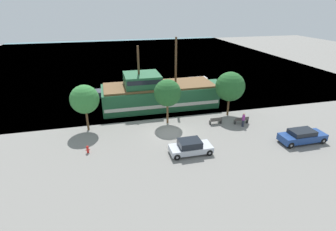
{
  "coord_description": "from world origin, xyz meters",
  "views": [
    {
      "loc": [
        -6.52,
        -25.5,
        13.4
      ],
      "look_at": [
        0.35,
        2.0,
        1.2
      ],
      "focal_mm": 28.0,
      "sensor_mm": 36.0,
      "label": 1
    }
  ],
  "objects_px": {
    "pirate_ship": "(159,94)",
    "fire_hydrant": "(88,149)",
    "pedestrian_walking_near": "(243,120)",
    "moored_boat_outer": "(113,91)",
    "moored_boat_dockside": "(200,85)",
    "bench_promenade_west": "(242,120)",
    "parked_car_curb_front": "(190,147)",
    "bench_promenade_east": "(216,121)",
    "parked_car_curb_mid": "(302,136)"
  },
  "relations": [
    {
      "from": "parked_car_curb_mid",
      "to": "fire_hydrant",
      "type": "height_order",
      "value": "parked_car_curb_mid"
    },
    {
      "from": "moored_boat_outer",
      "to": "moored_boat_dockside",
      "type": "bearing_deg",
      "value": -1.13
    },
    {
      "from": "pirate_ship",
      "to": "fire_hydrant",
      "type": "relative_size",
      "value": 22.12
    },
    {
      "from": "bench_promenade_west",
      "to": "pedestrian_walking_near",
      "type": "height_order",
      "value": "pedestrian_walking_near"
    },
    {
      "from": "moored_boat_outer",
      "to": "fire_hydrant",
      "type": "relative_size",
      "value": 7.67
    },
    {
      "from": "parked_car_curb_front",
      "to": "bench_promenade_west",
      "type": "xyz_separation_m",
      "value": [
        8.17,
        5.0,
        -0.25
      ]
    },
    {
      "from": "parked_car_curb_front",
      "to": "bench_promenade_west",
      "type": "relative_size",
      "value": 2.3
    },
    {
      "from": "parked_car_curb_front",
      "to": "bench_promenade_west",
      "type": "bearing_deg",
      "value": 31.46
    },
    {
      "from": "bench_promenade_east",
      "to": "fire_hydrant",
      "type": "bearing_deg",
      "value": -167.99
    },
    {
      "from": "parked_car_curb_mid",
      "to": "bench_promenade_west",
      "type": "relative_size",
      "value": 2.72
    },
    {
      "from": "parked_car_curb_mid",
      "to": "pedestrian_walking_near",
      "type": "height_order",
      "value": "pedestrian_walking_near"
    },
    {
      "from": "pirate_ship",
      "to": "bench_promenade_east",
      "type": "bearing_deg",
      "value": -54.77
    },
    {
      "from": "bench_promenade_west",
      "to": "pedestrian_walking_near",
      "type": "distance_m",
      "value": 0.96
    },
    {
      "from": "moored_boat_dockside",
      "to": "moored_boat_outer",
      "type": "height_order",
      "value": "moored_boat_dockside"
    },
    {
      "from": "moored_boat_outer",
      "to": "fire_hydrant",
      "type": "xyz_separation_m",
      "value": [
        -3.39,
        -17.1,
        -0.18
      ]
    },
    {
      "from": "pirate_ship",
      "to": "moored_boat_outer",
      "type": "distance_m",
      "value": 8.83
    },
    {
      "from": "fire_hydrant",
      "to": "pedestrian_walking_near",
      "type": "distance_m",
      "value": 17.6
    },
    {
      "from": "moored_boat_dockside",
      "to": "moored_boat_outer",
      "type": "relative_size",
      "value": 1.2
    },
    {
      "from": "moored_boat_outer",
      "to": "bench_promenade_east",
      "type": "distance_m",
      "value": 17.98
    },
    {
      "from": "fire_hydrant",
      "to": "pedestrian_walking_near",
      "type": "height_order",
      "value": "pedestrian_walking_near"
    },
    {
      "from": "pirate_ship",
      "to": "fire_hydrant",
      "type": "height_order",
      "value": "pirate_ship"
    },
    {
      "from": "pirate_ship",
      "to": "moored_boat_dockside",
      "type": "xyz_separation_m",
      "value": [
        8.47,
        6.1,
        -1.1
      ]
    },
    {
      "from": "moored_boat_outer",
      "to": "parked_car_curb_front",
      "type": "relative_size",
      "value": 1.44
    },
    {
      "from": "pirate_ship",
      "to": "pedestrian_walking_near",
      "type": "height_order",
      "value": "pirate_ship"
    },
    {
      "from": "moored_boat_dockside",
      "to": "bench_promenade_east",
      "type": "distance_m",
      "value": 14.04
    },
    {
      "from": "bench_promenade_west",
      "to": "parked_car_curb_mid",
      "type": "bearing_deg",
      "value": -56.64
    },
    {
      "from": "moored_boat_outer",
      "to": "bench_promenade_west",
      "type": "distance_m",
      "value": 20.51
    },
    {
      "from": "pirate_ship",
      "to": "bench_promenade_east",
      "type": "distance_m",
      "value": 9.39
    },
    {
      "from": "pirate_ship",
      "to": "bench_promenade_east",
      "type": "xyz_separation_m",
      "value": [
        5.36,
        -7.58,
        -1.39
      ]
    },
    {
      "from": "pirate_ship",
      "to": "bench_promenade_east",
      "type": "height_order",
      "value": "pirate_ship"
    },
    {
      "from": "moored_boat_outer",
      "to": "parked_car_curb_mid",
      "type": "height_order",
      "value": "moored_boat_outer"
    },
    {
      "from": "moored_boat_dockside",
      "to": "bench_promenade_west",
      "type": "height_order",
      "value": "moored_boat_dockside"
    },
    {
      "from": "parked_car_curb_front",
      "to": "parked_car_curb_mid",
      "type": "distance_m",
      "value": 11.97
    },
    {
      "from": "parked_car_curb_mid",
      "to": "moored_boat_outer",
      "type": "bearing_deg",
      "value": 131.77
    },
    {
      "from": "bench_promenade_east",
      "to": "pedestrian_walking_near",
      "type": "xyz_separation_m",
      "value": [
        2.8,
        -1.46,
        0.44
      ]
    },
    {
      "from": "pedestrian_walking_near",
      "to": "pirate_ship",
      "type": "bearing_deg",
      "value": 132.06
    },
    {
      "from": "moored_boat_dockside",
      "to": "moored_boat_outer",
      "type": "xyz_separation_m",
      "value": [
        -14.44,
        0.29,
        -0.13
      ]
    },
    {
      "from": "parked_car_curb_front",
      "to": "pedestrian_walking_near",
      "type": "xyz_separation_m",
      "value": [
        7.9,
        4.18,
        0.18
      ]
    },
    {
      "from": "bench_promenade_east",
      "to": "parked_car_curb_front",
      "type": "bearing_deg",
      "value": -132.16
    },
    {
      "from": "moored_boat_dockside",
      "to": "bench_promenade_west",
      "type": "relative_size",
      "value": 3.99
    },
    {
      "from": "moored_boat_dockside",
      "to": "parked_car_curb_mid",
      "type": "xyz_separation_m",
      "value": [
        3.73,
        -20.06,
        0.0
      ]
    },
    {
      "from": "parked_car_curb_front",
      "to": "bench_promenade_east",
      "type": "xyz_separation_m",
      "value": [
        5.1,
        5.63,
        -0.27
      ]
    },
    {
      "from": "parked_car_curb_front",
      "to": "parked_car_curb_mid",
      "type": "xyz_separation_m",
      "value": [
        11.94,
        -0.74,
        0.03
      ]
    },
    {
      "from": "moored_boat_dockside",
      "to": "parked_car_curb_front",
      "type": "xyz_separation_m",
      "value": [
        -8.22,
        -19.32,
        -0.02
      ]
    },
    {
      "from": "moored_boat_dockside",
      "to": "parked_car_curb_front",
      "type": "distance_m",
      "value": 21.0
    },
    {
      "from": "pirate_ship",
      "to": "moored_boat_outer",
      "type": "height_order",
      "value": "pirate_ship"
    },
    {
      "from": "pedestrian_walking_near",
      "to": "moored_boat_outer",
      "type": "bearing_deg",
      "value": 132.47
    },
    {
      "from": "fire_hydrant",
      "to": "bench_promenade_east",
      "type": "xyz_separation_m",
      "value": [
        14.72,
        3.13,
        0.02
      ]
    },
    {
      "from": "bench_promenade_west",
      "to": "moored_boat_dockside",
      "type": "bearing_deg",
      "value": 89.8
    },
    {
      "from": "fire_hydrant",
      "to": "pedestrian_walking_near",
      "type": "relative_size",
      "value": 0.45
    }
  ]
}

